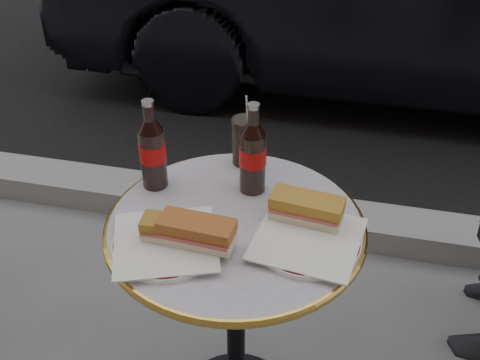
% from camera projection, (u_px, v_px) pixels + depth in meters
% --- Properties ---
extents(curb, '(40.00, 0.20, 0.12)m').
position_uv_depth(curb, '(285.00, 216.00, 2.53)').
color(curb, gray).
rests_on(curb, ground).
extents(bistro_table, '(0.62, 0.62, 0.73)m').
position_uv_depth(bistro_table, '(236.00, 327.00, 1.63)').
color(bistro_table, '#BAB2C4').
rests_on(bistro_table, ground).
extents(plate_left, '(0.28, 0.28, 0.01)m').
position_uv_depth(plate_left, '(166.00, 245.00, 1.35)').
color(plate_left, white).
rests_on(plate_left, bistro_table).
extents(plate_right, '(0.30, 0.30, 0.01)m').
position_uv_depth(plate_right, '(307.00, 242.00, 1.35)').
color(plate_right, white).
rests_on(plate_right, bistro_table).
extents(sandwich_left_a, '(0.14, 0.07, 0.05)m').
position_uv_depth(sandwich_left_a, '(173.00, 230.00, 1.34)').
color(sandwich_left_a, olive).
rests_on(sandwich_left_a, plate_left).
extents(sandwich_left_b, '(0.17, 0.09, 0.06)m').
position_uv_depth(sandwich_left_b, '(197.00, 233.00, 1.32)').
color(sandwich_left_b, '#A25829').
rests_on(sandwich_left_b, plate_left).
extents(sandwich_right, '(0.18, 0.10, 0.06)m').
position_uv_depth(sandwich_right, '(307.00, 209.00, 1.39)').
color(sandwich_right, '#B47E2D').
rests_on(sandwich_right, plate_right).
extents(cola_bottle_left, '(0.08, 0.08, 0.24)m').
position_uv_depth(cola_bottle_left, '(152.00, 144.00, 1.48)').
color(cola_bottle_left, black).
rests_on(cola_bottle_left, bistro_table).
extents(cola_bottle_right, '(0.08, 0.08, 0.24)m').
position_uv_depth(cola_bottle_right, '(253.00, 148.00, 1.46)').
color(cola_bottle_right, black).
rests_on(cola_bottle_right, bistro_table).
extents(cola_glass, '(0.09, 0.09, 0.14)m').
position_uv_depth(cola_glass, '(244.00, 141.00, 1.59)').
color(cola_glass, black).
rests_on(cola_glass, bistro_table).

